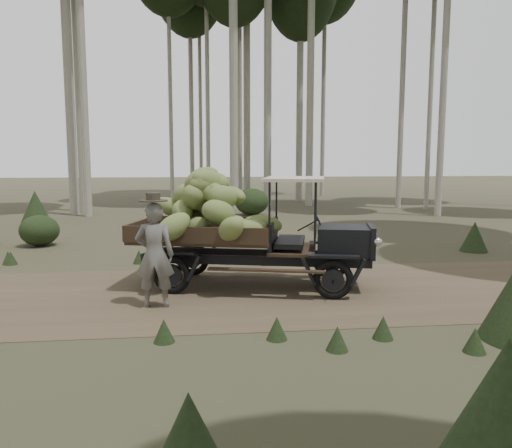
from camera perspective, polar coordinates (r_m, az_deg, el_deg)
The scene contains 5 objects.
ground at distance 8.58m, azimuth -8.56°, elevation -8.03°, with size 120.00×120.00×0.00m, color #473D2B.
dirt_track at distance 8.58m, azimuth -8.56°, elevation -8.00°, with size 70.00×4.00×0.01m, color brown.
banana_truck at distance 8.84m, azimuth -3.20°, elevation 1.02°, with size 4.47×2.44×2.23m.
farmer at distance 7.79m, azimuth -11.51°, elevation -3.34°, with size 0.61×0.45×1.77m.
undergrowth at distance 5.98m, azimuth 1.72°, elevation -9.43°, with size 19.89×23.49×1.36m.
Camera 1 is at (0.31, -8.27, 2.26)m, focal length 35.00 mm.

